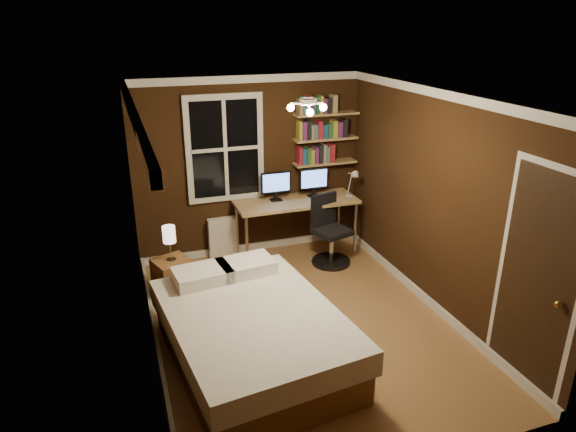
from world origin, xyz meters
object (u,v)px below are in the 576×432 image
object	(u,v)px
radiator	(222,238)
desk_lamp	(352,183)
nightstand	(173,279)
bedside_lamp	(170,244)
office_chair	(330,238)
bed	(252,334)
monitor_left	(276,186)
desk	(296,204)
monitor_right	(314,182)

from	to	relation	value
radiator	desk_lamp	world-z (taller)	desk_lamp
nightstand	bedside_lamp	size ratio (longest dim) A/B	1.14
bedside_lamp	radiator	size ratio (longest dim) A/B	0.75
office_chair	bed	bearing A→B (deg)	-148.33
monitor_left	desk_lamp	distance (m)	1.07
radiator	desk	bearing A→B (deg)	-12.81
monitor_left	office_chair	world-z (taller)	monitor_left
monitor_left	office_chair	size ratio (longest dim) A/B	0.44
desk_lamp	monitor_right	bearing A→B (deg)	153.26
nightstand	radiator	bearing A→B (deg)	29.82
desk	monitor_left	bearing A→B (deg)	162.35
nightstand	monitor_left	xyz separation A→B (m)	(1.56, 0.78, 0.77)
monitor_right	desk_lamp	xyz separation A→B (m)	(0.48, -0.24, 0.01)
desk	radiator	bearing A→B (deg)	167.19
nightstand	desk	world-z (taller)	desk
bed	radiator	xyz separation A→B (m)	(0.23, 2.45, -0.02)
radiator	bedside_lamp	bearing A→B (deg)	-131.01
nightstand	desk_lamp	distance (m)	2.78
bedside_lamp	monitor_left	bearing A→B (deg)	26.52
office_chair	monitor_right	bearing A→B (deg)	78.40
nightstand	monitor_right	bearing A→B (deg)	1.00
monitor_right	bed	bearing A→B (deg)	-123.88
bed	monitor_right	distance (m)	2.86
bed	desk_lamp	xyz separation A→B (m)	(2.03, 2.06, 0.73)
desk_lamp	monitor_left	bearing A→B (deg)	166.85
bed	radiator	world-z (taller)	bed
bedside_lamp	monitor_left	world-z (taller)	monitor_left
monitor_left	office_chair	bearing A→B (deg)	-40.05
monitor_right	office_chair	xyz separation A→B (m)	(0.05, -0.51, -0.66)
desk_lamp	office_chair	bearing A→B (deg)	-148.87
nightstand	desk	size ratio (longest dim) A/B	0.29
radiator	office_chair	world-z (taller)	office_chair
radiator	desk	world-z (taller)	desk
radiator	office_chair	bearing A→B (deg)	-25.75
bedside_lamp	office_chair	size ratio (longest dim) A/B	0.45
nightstand	office_chair	size ratio (longest dim) A/B	0.52
monitor_right	office_chair	size ratio (longest dim) A/B	0.44
desk	office_chair	distance (m)	0.67
desk	monitor_right	size ratio (longest dim) A/B	4.01
monitor_left	bed	bearing A→B (deg)	-113.17
nightstand	desk_lamp	bearing A→B (deg)	-7.56
radiator	monitor_right	xyz separation A→B (m)	(1.32, -0.15, 0.73)
monitor_right	desk_lamp	bearing A→B (deg)	-26.74
nightstand	bed	bearing A→B (deg)	-88.33
bedside_lamp	nightstand	bearing A→B (deg)	0.00
bedside_lamp	desk	bearing A→B (deg)	20.76
nightstand	monitor_left	size ratio (longest dim) A/B	1.17
desk_lamp	radiator	bearing A→B (deg)	167.73
bedside_lamp	monitor_right	bearing A→B (deg)	20.17
radiator	office_chair	size ratio (longest dim) A/B	0.60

